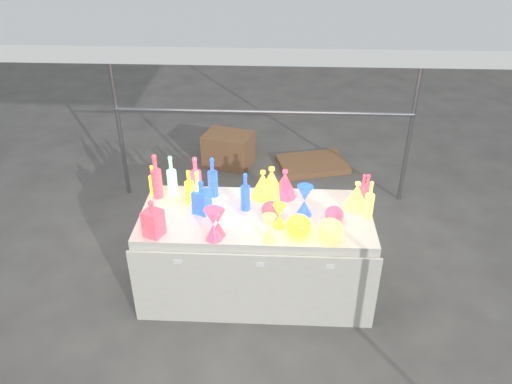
{
  "coord_description": "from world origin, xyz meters",
  "views": [
    {
      "loc": [
        0.15,
        -3.22,
        2.9
      ],
      "look_at": [
        0.0,
        0.0,
        0.95
      ],
      "focal_mm": 35.0,
      "sensor_mm": 36.0,
      "label": 1
    }
  ],
  "objects_px": {
    "display_table": "(256,253)",
    "lampshade_0": "(271,182)",
    "cardboard_box_closed": "(228,149)",
    "hourglass_0": "(218,223)",
    "bottle_0": "(153,180)",
    "globe_0": "(299,227)"
  },
  "relations": [
    {
      "from": "display_table",
      "to": "cardboard_box_closed",
      "type": "xyz_separation_m",
      "value": [
        -0.44,
        2.23,
        -0.17
      ]
    },
    {
      "from": "display_table",
      "to": "bottle_0",
      "type": "bearing_deg",
      "value": 163.0
    },
    {
      "from": "cardboard_box_closed",
      "to": "bottle_0",
      "type": "xyz_separation_m",
      "value": [
        -0.41,
        -1.97,
        0.68
      ]
    },
    {
      "from": "lampshade_0",
      "to": "bottle_0",
      "type": "bearing_deg",
      "value": -154.86
    },
    {
      "from": "display_table",
      "to": "lampshade_0",
      "type": "bearing_deg",
      "value": 68.37
    },
    {
      "from": "display_table",
      "to": "globe_0",
      "type": "relative_size",
      "value": 9.82
    },
    {
      "from": "bottle_0",
      "to": "globe_0",
      "type": "height_order",
      "value": "bottle_0"
    },
    {
      "from": "cardboard_box_closed",
      "to": "bottle_0",
      "type": "relative_size",
      "value": 2.05
    },
    {
      "from": "cardboard_box_closed",
      "to": "lampshade_0",
      "type": "bearing_deg",
      "value": -57.18
    },
    {
      "from": "display_table",
      "to": "bottle_0",
      "type": "xyz_separation_m",
      "value": [
        -0.85,
        0.26,
        0.51
      ]
    },
    {
      "from": "bottle_0",
      "to": "lampshade_0",
      "type": "bearing_deg",
      "value": 1.43
    },
    {
      "from": "hourglass_0",
      "to": "bottle_0",
      "type": "bearing_deg",
      "value": 137.74
    },
    {
      "from": "display_table",
      "to": "globe_0",
      "type": "distance_m",
      "value": 0.61
    },
    {
      "from": "display_table",
      "to": "lampshade_0",
      "type": "relative_size",
      "value": 6.98
    },
    {
      "from": "bottle_0",
      "to": "lampshade_0",
      "type": "distance_m",
      "value": 0.96
    },
    {
      "from": "globe_0",
      "to": "display_table",
      "type": "bearing_deg",
      "value": 141.46
    },
    {
      "from": "display_table",
      "to": "lampshade_0",
      "type": "xyz_separation_m",
      "value": [
        0.11,
        0.28,
        0.51
      ]
    },
    {
      "from": "display_table",
      "to": "cardboard_box_closed",
      "type": "height_order",
      "value": "display_table"
    },
    {
      "from": "cardboard_box_closed",
      "to": "display_table",
      "type": "bearing_deg",
      "value": -61.88
    },
    {
      "from": "display_table",
      "to": "hourglass_0",
      "type": "height_order",
      "value": "hourglass_0"
    },
    {
      "from": "display_table",
      "to": "hourglass_0",
      "type": "xyz_separation_m",
      "value": [
        -0.26,
        -0.28,
        0.48
      ]
    },
    {
      "from": "display_table",
      "to": "lampshade_0",
      "type": "distance_m",
      "value": 0.59
    }
  ]
}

